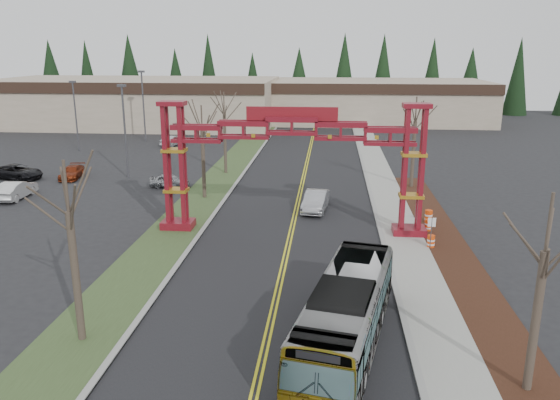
# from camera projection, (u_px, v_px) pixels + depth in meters

# --- Properties ---
(ground) EXTENTS (200.00, 200.00, 0.00)m
(ground) POSITION_uv_depth(u_px,v_px,m) (257.00, 386.00, 20.50)
(ground) COLOR black
(ground) RESTS_ON ground
(road) EXTENTS (12.00, 110.00, 0.02)m
(road) POSITION_uv_depth(u_px,v_px,m) (297.00, 204.00, 44.49)
(road) COLOR black
(road) RESTS_ON ground
(lane_line_left) EXTENTS (0.12, 100.00, 0.01)m
(lane_line_left) POSITION_uv_depth(u_px,v_px,m) (296.00, 204.00, 44.50)
(lane_line_left) COLOR gold
(lane_line_left) RESTS_ON road
(lane_line_right) EXTENTS (0.12, 100.00, 0.01)m
(lane_line_right) POSITION_uv_depth(u_px,v_px,m) (299.00, 204.00, 44.48)
(lane_line_right) COLOR gold
(lane_line_right) RESTS_ON road
(curb_right) EXTENTS (0.30, 110.00, 0.15)m
(curb_right) POSITION_uv_depth(u_px,v_px,m) (374.00, 205.00, 43.92)
(curb_right) COLOR gray
(curb_right) RESTS_ON ground
(sidewalk_right) EXTENTS (2.60, 110.00, 0.14)m
(sidewalk_right) POSITION_uv_depth(u_px,v_px,m) (392.00, 206.00, 43.79)
(sidewalk_right) COLOR gray
(sidewalk_right) RESTS_ON ground
(landscape_strip) EXTENTS (2.60, 50.00, 0.12)m
(landscape_strip) POSITION_uv_depth(u_px,v_px,m) (470.00, 285.00, 29.17)
(landscape_strip) COLOR black
(landscape_strip) RESTS_ON ground
(grass_median) EXTENTS (4.00, 110.00, 0.08)m
(grass_median) POSITION_uv_depth(u_px,v_px,m) (201.00, 201.00, 45.20)
(grass_median) COLOR #344723
(grass_median) RESTS_ON ground
(curb_left) EXTENTS (0.30, 110.00, 0.15)m
(curb_left) POSITION_uv_depth(u_px,v_px,m) (223.00, 202.00, 45.02)
(curb_left) COLOR gray
(curb_left) RESTS_ON ground
(gateway_arch) EXTENTS (18.20, 1.60, 8.90)m
(gateway_arch) POSITION_uv_depth(u_px,v_px,m) (292.00, 147.00, 36.18)
(gateway_arch) COLOR maroon
(gateway_arch) RESTS_ON ground
(retail_building_west) EXTENTS (46.00, 22.30, 7.50)m
(retail_building_west) POSITION_uv_depth(u_px,v_px,m) (136.00, 102.00, 91.23)
(retail_building_west) COLOR gray
(retail_building_west) RESTS_ON ground
(retail_building_east) EXTENTS (38.00, 20.30, 7.00)m
(retail_building_east) POSITION_uv_depth(u_px,v_px,m) (374.00, 101.00, 95.40)
(retail_building_east) COLOR gray
(retail_building_east) RESTS_ON ground
(conifer_treeline) EXTENTS (116.10, 5.60, 13.00)m
(conifer_treeline) POSITION_uv_depth(u_px,v_px,m) (320.00, 79.00, 107.03)
(conifer_treeline) COLOR black
(conifer_treeline) RESTS_ON ground
(transit_bus) EXTENTS (4.85, 11.46, 3.11)m
(transit_bus) POSITION_uv_depth(u_px,v_px,m) (347.00, 314.00, 22.78)
(transit_bus) COLOR #B8BCC1
(transit_bus) RESTS_ON ground
(silver_sedan) EXTENTS (2.18, 4.84, 1.54)m
(silver_sedan) POSITION_uv_depth(u_px,v_px,m) (316.00, 201.00, 42.60)
(silver_sedan) COLOR #A5A8AD
(silver_sedan) RESTS_ON ground
(parked_car_near_a) EXTENTS (3.68, 1.64, 1.23)m
(parked_car_near_a) POSITION_uv_depth(u_px,v_px,m) (170.00, 181.00, 49.91)
(parked_car_near_a) COLOR #95989C
(parked_car_near_a) RESTS_ON ground
(parked_car_near_b) EXTENTS (1.78, 4.69, 1.53)m
(parked_car_near_b) POSITION_uv_depth(u_px,v_px,m) (16.00, 190.00, 46.02)
(parked_car_near_b) COLOR silver
(parked_car_near_b) RESTS_ON ground
(parked_car_near_c) EXTENTS (5.50, 3.54, 1.41)m
(parked_car_near_c) POSITION_uv_depth(u_px,v_px,m) (17.00, 172.00, 53.01)
(parked_car_near_c) COLOR black
(parked_car_near_c) RESTS_ON ground
(parked_car_mid_a) EXTENTS (2.28, 4.39, 1.22)m
(parked_car_mid_a) POSITION_uv_depth(u_px,v_px,m) (72.00, 172.00, 53.25)
(parked_car_mid_a) COLOR maroon
(parked_car_mid_a) RESTS_ON ground
(parked_car_far_a) EXTENTS (2.28, 4.36, 1.37)m
(parked_car_far_a) POSITION_uv_depth(u_px,v_px,m) (172.00, 141.00, 71.19)
(parked_car_far_a) COLOR #9EA3A6
(parked_car_far_a) RESTS_ON ground
(bare_tree_median_near) EXTENTS (3.28, 3.28, 7.98)m
(bare_tree_median_near) POSITION_uv_depth(u_px,v_px,m) (69.00, 213.00, 22.20)
(bare_tree_median_near) COLOR #382D26
(bare_tree_median_near) RESTS_ON ground
(bare_tree_median_mid) EXTENTS (3.18, 3.18, 7.83)m
(bare_tree_median_mid) POSITION_uv_depth(u_px,v_px,m) (202.00, 131.00, 44.89)
(bare_tree_median_mid) COLOR #382D26
(bare_tree_median_mid) RESTS_ON ground
(bare_tree_median_far) EXTENTS (3.04, 3.04, 8.19)m
(bare_tree_median_far) POSITION_uv_depth(u_px,v_px,m) (224.00, 113.00, 53.99)
(bare_tree_median_far) COLOR #382D26
(bare_tree_median_far) RESTS_ON ground
(bare_tree_right_near) EXTENTS (3.20, 3.20, 7.61)m
(bare_tree_right_near) POSITION_uv_depth(u_px,v_px,m) (545.00, 253.00, 18.74)
(bare_tree_right_near) COLOR #382D26
(bare_tree_right_near) RESTS_ON ground
(bare_tree_right_far) EXTENTS (3.32, 3.32, 8.23)m
(bare_tree_right_far) POSITION_uv_depth(u_px,v_px,m) (415.00, 122.00, 48.27)
(bare_tree_right_far) COLOR #382D26
(bare_tree_right_far) RESTS_ON ground
(light_pole_near) EXTENTS (0.78, 0.39, 9.05)m
(light_pole_near) POSITION_uv_depth(u_px,v_px,m) (124.00, 125.00, 52.13)
(light_pole_near) COLOR #3F3F44
(light_pole_near) RESTS_ON ground
(light_pole_mid) EXTENTS (0.74, 0.37, 8.56)m
(light_pole_mid) POSITION_uv_depth(u_px,v_px,m) (75.00, 111.00, 66.46)
(light_pole_mid) COLOR #3F3F44
(light_pole_mid) RESTS_ON ground
(light_pole_far) EXTENTS (0.82, 0.41, 9.48)m
(light_pole_far) POSITION_uv_depth(u_px,v_px,m) (143.00, 101.00, 73.61)
(light_pole_far) COLOR #3F3F44
(light_pole_far) RESTS_ON ground
(street_sign) EXTENTS (0.48, 0.06, 2.12)m
(street_sign) POSITION_uv_depth(u_px,v_px,m) (431.00, 227.00, 34.00)
(street_sign) COLOR #3F3F44
(street_sign) RESTS_ON ground
(barrel_south) EXTENTS (0.48, 0.48, 0.90)m
(barrel_south) POSITION_uv_depth(u_px,v_px,m) (431.00, 242.00, 34.49)
(barrel_south) COLOR #E7450C
(barrel_south) RESTS_ON ground
(barrel_mid) EXTENTS (0.49, 0.49, 0.90)m
(barrel_mid) POSITION_uv_depth(u_px,v_px,m) (428.00, 226.00, 37.65)
(barrel_mid) COLOR #E7450C
(barrel_mid) RESTS_ON ground
(barrel_north) EXTENTS (0.55, 0.55, 1.02)m
(barrel_north) POSITION_uv_depth(u_px,v_px,m) (429.00, 217.00, 39.41)
(barrel_north) COLOR #E7450C
(barrel_north) RESTS_ON ground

